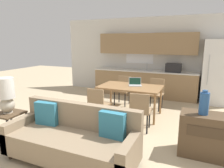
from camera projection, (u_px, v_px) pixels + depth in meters
The scene contains 15 objects.
ground_plane at pixel (76, 159), 3.22m from camera, with size 20.00×20.00×0.00m, color tan.
wall_back at pixel (147, 56), 7.10m from camera, with size 6.40×0.07×2.70m.
kitchen_counter at pixel (145, 72), 6.93m from camera, with size 3.55×0.65×2.15m.
refrigerator at pixel (216, 72), 5.96m from camera, with size 0.79×0.72×1.94m.
dining_table at pixel (130, 89), 5.06m from camera, with size 1.54×0.91×0.76m.
couch at pixel (73, 139), 3.16m from camera, with size 2.10×0.80×0.87m.
side_table at pixel (10, 123), 3.69m from camera, with size 0.45×0.45×0.58m.
table_lamp at pixel (6, 94), 3.59m from camera, with size 0.30×0.30×0.65m.
credenza at pixel (218, 137), 3.19m from camera, with size 1.19×0.45×0.72m.
vase at pixel (204, 103), 3.15m from camera, with size 0.15×0.15×0.40m.
dining_chair_near_right at pixel (140, 109), 4.15m from camera, with size 0.45×0.45×0.84m.
dining_chair_far_left at pixel (123, 89), 6.01m from camera, with size 0.44×0.44×0.84m.
dining_chair_near_left at pixel (98, 103), 4.56m from camera, with size 0.42×0.42×0.84m.
dining_chair_far_right at pixel (156, 92), 5.60m from camera, with size 0.45×0.45×0.84m.
laptop at pixel (135, 84), 5.12m from camera, with size 0.39×0.35×0.20m.
Camera 1 is at (1.69, -2.43, 1.85)m, focal length 32.00 mm.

